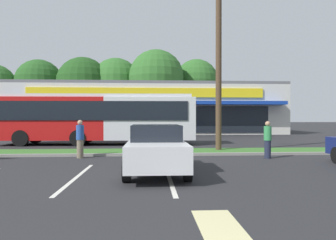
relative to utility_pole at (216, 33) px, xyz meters
The scene contains 16 objects.
grass_median 7.09m from the utility_pole, behind, with size 56.00×2.20×0.12m, color #386B28.
curb_lip 7.24m from the utility_pole, 158.28° to the right, with size 56.00×0.24×0.12m, color gray.
parking_stripe_1 10.55m from the utility_pole, 130.21° to the right, with size 0.12×4.80×0.01m, color silver.
parking_stripe_2 9.54m from the utility_pole, 112.76° to the right, with size 0.12×4.80×0.01m, color silver.
lot_arrow 12.69m from the utility_pole, 101.86° to the right, with size 0.70×1.60×0.01m, color beige.
storefront_building 23.13m from the utility_pole, 99.26° to the left, with size 29.66×15.07×5.53m.
tree_left 38.11m from the utility_pole, 121.57° to the left, with size 7.07×7.07×10.48m.
tree_mid_left 34.43m from the utility_pole, 112.73° to the left, with size 7.85×7.85×10.77m.
tree_mid 33.69m from the utility_pole, 104.62° to the left, with size 7.67×7.67×10.84m.
tree_mid_right 29.08m from the utility_pole, 94.80° to the left, with size 7.80×7.80×11.42m.
tree_right 32.78m from the utility_pole, 83.25° to the left, with size 6.71×6.71×10.79m.
utility_pole is the anchor object (origin of this frame).
city_bus 9.40m from the utility_pole, 144.78° to the left, with size 12.76×2.95×3.25m.
car_0 8.59m from the utility_pole, 118.33° to the right, with size 1.89×4.43×1.52m.
pedestrian_near_bench 8.56m from the utility_pole, 162.10° to the right, with size 0.33×0.33×1.65m.
pedestrian_by_pole 6.14m from the utility_pole, 57.91° to the right, with size 0.32×0.32×1.60m.
Camera 1 is at (0.32, -1.73, 1.76)m, focal length 33.78 mm.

